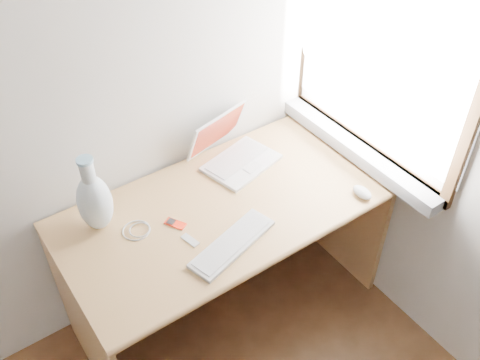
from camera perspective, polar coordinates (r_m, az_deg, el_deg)
window at (r=2.26m, az=14.37°, el=13.27°), size 0.11×0.99×1.10m
desk at (r=2.45m, az=-2.55°, el=-5.02°), size 1.40×0.70×0.74m
laptop at (r=2.43m, az=-0.43°, el=3.15°), size 0.37×0.34×0.22m
external_keyboard at (r=2.08m, az=-0.81°, el=-6.79°), size 0.41×0.22×0.02m
mouse at (r=2.33m, az=12.90°, el=-1.29°), size 0.06×0.10×0.03m
ipod at (r=2.17m, az=-6.93°, el=-4.64°), size 0.08×0.09×0.01m
cable_coil at (r=2.17m, az=-10.99°, el=-5.29°), size 0.12×0.12×0.01m
remote at (r=2.11m, az=-5.33°, el=-6.41°), size 0.05×0.08×0.01m
vase at (r=2.13m, az=-15.26°, el=-2.14°), size 0.14×0.14×0.35m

